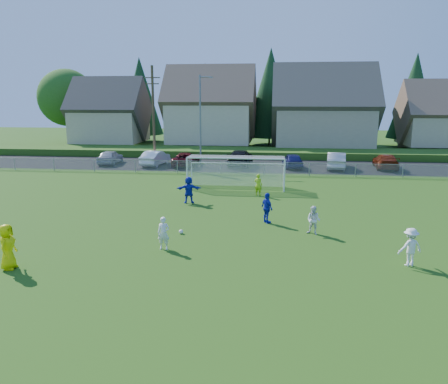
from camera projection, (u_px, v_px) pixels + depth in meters
The scene contains 24 objects.
ground at pixel (202, 265), 18.26m from camera, with size 160.00×160.00×0.00m, color #193D0C.
asphalt_lot at pixel (246, 165), 44.94m from camera, with size 60.00×60.00×0.00m, color black.
grass_embankment at pixel (251, 153), 52.14m from camera, with size 70.00×6.00×0.80m, color #1E420F.
soccer_ball at pixel (181, 232), 22.41m from camera, with size 0.22×0.22×0.22m, color white.
referee at pixel (8, 247), 17.66m from camera, with size 0.92×0.60×1.89m, color #F2E204.
player_white_a at pixel (164, 233), 20.00m from camera, with size 0.56×0.37×1.53m, color white.
player_white_b at pixel (314, 220), 22.20m from camera, with size 0.72×0.56×1.47m, color white.
player_white_c at pixel (410, 247), 18.03m from camera, with size 1.05×0.60×1.62m, color white.
player_blue_a at pixel (267, 208), 24.20m from camera, with size 1.01×0.42×1.72m, color #1221A9.
player_blue_b at pixel (189, 190), 28.80m from camera, with size 1.65×0.53×1.78m, color #1221A9.
goalkeeper at pixel (258, 185), 30.98m from camera, with size 0.57×0.38×1.57m, color #9FD318.
car_a at pixel (110, 157), 45.80m from camera, with size 1.74×4.32×1.47m, color #A1A3A8.
car_b at pixel (155, 158), 44.87m from camera, with size 1.61×4.62×1.52m, color white.
car_c at pixel (186, 159), 44.54m from camera, with size 2.29×4.96×1.38m, color #4E080E.
car_d at pixel (240, 158), 44.79m from camera, with size 2.22×5.47×1.59m, color black.
car_e at pixel (292, 161), 43.31m from camera, with size 1.71×4.26×1.45m, color #16194F.
car_f at pixel (336, 160), 42.80m from camera, with size 1.70×4.86×1.60m, color silver.
car_g at pixel (386, 161), 42.77m from camera, with size 2.02×4.97×1.44m, color #631E0B.
soccer_goal at pixel (236, 167), 33.49m from camera, with size 7.42×1.90×2.50m.
chainlink_fence at pixel (242, 168), 39.47m from camera, with size 52.06×0.06×1.20m.
streetlight at pixel (201, 118), 42.97m from camera, with size 1.38×0.18×9.00m.
utility_pole at pixel (154, 115), 44.46m from camera, with size 1.60×0.26×10.00m.
houses_row at pixel (269, 94), 57.68m from camera, with size 53.90×11.45×13.27m.
tree_row at pixel (264, 97), 63.97m from camera, with size 65.98×12.36×13.80m.
Camera 1 is at (2.96, -16.96, 6.86)m, focal length 35.00 mm.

